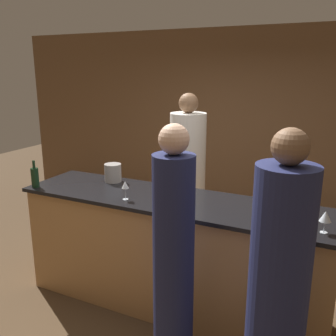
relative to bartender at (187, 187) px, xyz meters
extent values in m
plane|color=#4C3823|center=(0.22, -0.88, -0.91)|extent=(14.00, 14.00, 0.00)
cube|color=brown|center=(0.22, 1.65, 0.49)|extent=(8.00, 0.06, 2.80)
cube|color=#B27F4C|center=(0.22, -0.88, -0.39)|extent=(2.84, 0.68, 1.06)
cube|color=black|center=(0.22, -0.88, 0.16)|extent=(2.90, 0.74, 0.04)
cylinder|color=silver|center=(0.00, 0.00, -0.03)|extent=(0.40, 0.40, 1.76)
sphere|color=brown|center=(0.00, 0.00, 0.95)|extent=(0.22, 0.22, 0.22)
cylinder|color=#1E234C|center=(0.58, -1.62, -0.07)|extent=(0.29, 0.29, 1.68)
sphere|color=tan|center=(0.58, -1.62, 0.87)|extent=(0.20, 0.20, 0.20)
cylinder|color=#1E234C|center=(1.30, -1.63, -0.07)|extent=(0.37, 0.37, 1.70)
sphere|color=brown|center=(1.30, -1.63, 0.89)|extent=(0.22, 0.22, 0.22)
cylinder|color=black|center=(-1.14, -1.16, 0.27)|extent=(0.07, 0.07, 0.19)
cylinder|color=black|center=(-1.14, -1.16, 0.41)|extent=(0.03, 0.03, 0.08)
cylinder|color=#9E9993|center=(-0.56, -0.66, 0.27)|extent=(0.17, 0.17, 0.19)
cylinder|color=silver|center=(-0.14, -1.09, 0.18)|extent=(0.05, 0.05, 0.00)
cylinder|color=silver|center=(-0.14, -1.09, 0.23)|extent=(0.01, 0.01, 0.10)
cone|color=silver|center=(-0.14, -1.09, 0.32)|extent=(0.06, 0.06, 0.07)
cylinder|color=silver|center=(1.50, -1.07, 0.18)|extent=(0.05, 0.05, 0.00)
cylinder|color=silver|center=(1.50, -1.07, 0.22)|extent=(0.01, 0.01, 0.08)
cone|color=silver|center=(1.50, -1.07, 0.30)|extent=(0.08, 0.08, 0.08)
cylinder|color=silver|center=(1.28, -0.87, 0.18)|extent=(0.05, 0.05, 0.00)
cylinder|color=silver|center=(1.28, -0.87, 0.23)|extent=(0.01, 0.01, 0.09)
cone|color=silver|center=(1.28, -0.87, 0.30)|extent=(0.07, 0.07, 0.06)
camera|label=1|loc=(1.57, -3.76, 1.31)|focal=40.00mm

